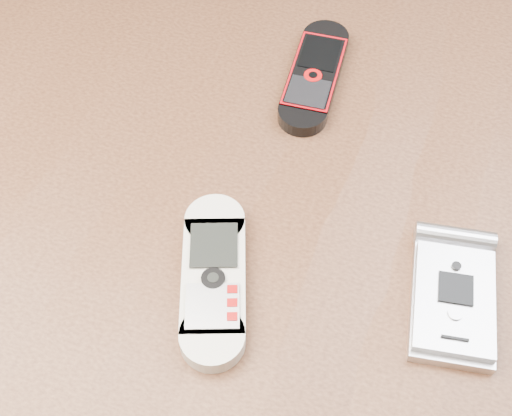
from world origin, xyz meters
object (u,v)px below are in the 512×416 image
Objects in this scene: table at (251,282)px; nokia_black_red at (314,75)px; nokia_white at (214,277)px; motorola_razr at (454,297)px.

table is 8.91× the size of nokia_black_red.
nokia_white reaches higher than table.
nokia_black_red is 1.22× the size of motorola_razr.
nokia_black_red is at bearing 121.53° from motorola_razr.
motorola_razr reaches higher than nokia_black_red.
nokia_white is at bearing -94.61° from table.
motorola_razr is at bearing -10.19° from table.
motorola_razr is (0.16, 0.04, 0.00)m from nokia_white.
nokia_black_red is (0.01, 0.22, -0.00)m from nokia_white.
table is at bearing 66.44° from nokia_white.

